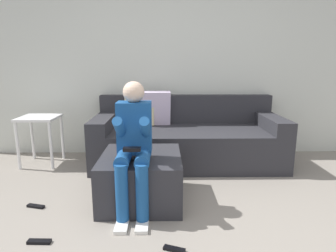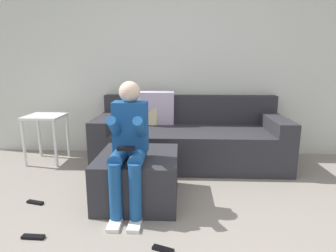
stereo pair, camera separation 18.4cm
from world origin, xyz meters
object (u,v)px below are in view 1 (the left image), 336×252
object	(u,v)px
ottoman	(141,178)
person_seated	(134,142)
remote_near_ottoman	(174,249)
side_table	(40,125)
couch_sectional	(186,139)
remote_under_side_table	(36,206)
remote_by_storage_bin	(39,242)

from	to	relation	value
ottoman	person_seated	world-z (taller)	person_seated
remote_near_ottoman	side_table	bearing A→B (deg)	153.04
couch_sectional	remote_under_side_table	xyz separation A→B (m)	(-1.45, -1.22, -0.30)
ottoman	side_table	xyz separation A→B (m)	(-1.36, 1.04, 0.28)
couch_sectional	remote_under_side_table	bearing A→B (deg)	-139.88
side_table	person_seated	bearing A→B (deg)	-43.25
couch_sectional	ottoman	world-z (taller)	couch_sectional
remote_by_storage_bin	side_table	bearing A→B (deg)	113.52
person_seated	side_table	xyz separation A→B (m)	(-1.32, 1.24, -0.12)
couch_sectional	side_table	distance (m)	1.87
remote_by_storage_bin	remote_under_side_table	bearing A→B (deg)	117.78
remote_by_storage_bin	couch_sectional	bearing A→B (deg)	58.00
remote_under_side_table	side_table	bearing A→B (deg)	124.13
ottoman	remote_under_side_table	bearing A→B (deg)	-171.35
couch_sectional	remote_near_ottoman	distance (m)	1.89
couch_sectional	person_seated	distance (m)	1.43
remote_near_ottoman	remote_under_side_table	xyz separation A→B (m)	(-1.23, 0.64, 0.00)
remote_near_ottoman	remote_under_side_table	bearing A→B (deg)	173.60
remote_near_ottoman	remote_by_storage_bin	world-z (taller)	same
side_table	remote_by_storage_bin	world-z (taller)	side_table
remote_near_ottoman	couch_sectional	bearing A→B (deg)	104.22
couch_sectional	person_seated	xyz separation A→B (m)	(-0.54, -1.28, 0.32)
side_table	remote_under_side_table	bearing A→B (deg)	-70.73
side_table	remote_under_side_table	size ratio (longest dim) A/B	3.79
side_table	remote_under_side_table	world-z (taller)	side_table
couch_sectional	ottoman	bearing A→B (deg)	-114.99
person_seated	remote_near_ottoman	world-z (taller)	person_seated
remote_near_ottoman	person_seated	bearing A→B (deg)	140.26
remote_under_side_table	remote_by_storage_bin	bearing A→B (deg)	-49.60
person_seated	remote_by_storage_bin	distance (m)	1.01
person_seated	side_table	bearing A→B (deg)	136.75
couch_sectional	side_table	xyz separation A→B (m)	(-1.86, -0.04, 0.20)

